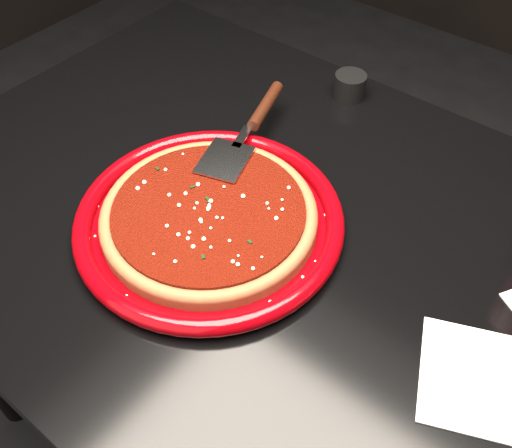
{
  "coord_description": "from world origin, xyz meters",
  "views": [
    {
      "loc": [
        0.3,
        -0.45,
        1.35
      ],
      "look_at": [
        -0.03,
        -0.03,
        0.77
      ],
      "focal_mm": 40.0,
      "sensor_mm": 36.0,
      "label": 1
    }
  ],
  "objects_px": {
    "plate": "(209,220)",
    "pizza_server": "(248,129)",
    "ramekin": "(350,86)",
    "table": "(280,360)"
  },
  "relations": [
    {
      "from": "table",
      "to": "pizza_server",
      "type": "distance_m",
      "value": 0.46
    },
    {
      "from": "table",
      "to": "plate",
      "type": "xyz_separation_m",
      "value": [
        -0.09,
        -0.06,
        0.39
      ]
    },
    {
      "from": "table",
      "to": "plate",
      "type": "height_order",
      "value": "plate"
    },
    {
      "from": "plate",
      "to": "pizza_server",
      "type": "xyz_separation_m",
      "value": [
        -0.06,
        0.16,
        0.03
      ]
    },
    {
      "from": "plate",
      "to": "ramekin",
      "type": "relative_size",
      "value": 6.78
    },
    {
      "from": "pizza_server",
      "to": "ramekin",
      "type": "distance_m",
      "value": 0.24
    },
    {
      "from": "plate",
      "to": "pizza_server",
      "type": "bearing_deg",
      "value": 110.23
    },
    {
      "from": "pizza_server",
      "to": "plate",
      "type": "bearing_deg",
      "value": -86.99
    },
    {
      "from": "table",
      "to": "ramekin",
      "type": "height_order",
      "value": "ramekin"
    },
    {
      "from": "plate",
      "to": "pizza_server",
      "type": "height_order",
      "value": "pizza_server"
    }
  ]
}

